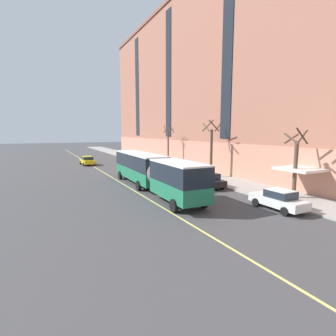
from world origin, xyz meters
name	(u,v)px	position (x,y,z in m)	size (l,w,h in m)	color
ground_plane	(181,200)	(0.00, 0.00, 0.00)	(260.00, 260.00, 0.00)	#424244
sidewalk	(236,184)	(8.88, 3.00, 0.07)	(4.98, 160.00, 0.15)	#9E9B93
apartment_facade	(320,51)	(17.35, 0.00, 14.67)	(15.20, 110.00, 29.37)	#A36651
city_bus	(151,170)	(-0.76, 4.68, 2.04)	(3.25, 18.17, 3.49)	#1E704C
parked_car_champagne_0	(130,158)	(5.15, 28.94, 0.78)	(2.03, 4.73, 1.56)	#BCAD89
parked_car_green_1	(180,172)	(5.13, 9.13, 0.79)	(2.05, 4.79, 1.56)	#23603D
parked_car_white_2	(278,199)	(5.20, -5.88, 0.78)	(1.93, 4.39, 1.56)	silver
parked_car_darkgray_4	(149,163)	(5.34, 19.90, 0.78)	(2.00, 4.30, 1.56)	#4C4C51
parked_car_black_5	(209,180)	(5.16, 3.11, 0.78)	(1.98, 4.34, 1.56)	black
taxi_cab	(87,161)	(-3.01, 28.36, 0.78)	(2.17, 4.57, 1.56)	yellow
street_tree_mid_block	(295,163)	(8.98, -4.27, 3.20)	(1.67, 1.67, 6.11)	brown
street_tree_far_uptown	(211,148)	(8.99, 8.01, 3.85)	(1.99, 1.94, 7.28)	brown
street_tree_far_downtown	(168,145)	(9.01, 20.27, 3.66)	(1.65, 1.71, 7.10)	brown
lane_centerline	(142,195)	(-2.46, 3.00, 0.00)	(0.16, 140.00, 0.01)	#E0D66B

